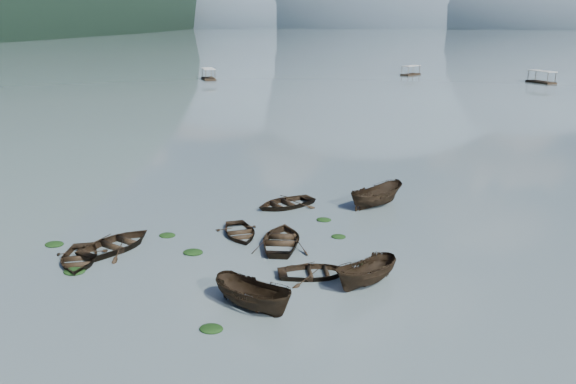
% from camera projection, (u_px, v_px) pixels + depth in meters
% --- Properties ---
extents(ground_plane, '(2400.00, 2400.00, 0.00)m').
position_uv_depth(ground_plane, '(231.00, 310.00, 25.61)').
color(ground_plane, slate).
extents(haze_mtn_a, '(520.00, 520.00, 280.00)m').
position_uv_depth(haze_mtn_a, '(251.00, 26.00, 918.18)').
color(haze_mtn_a, '#475666').
rests_on(haze_mtn_a, ground).
extents(haze_mtn_b, '(520.00, 520.00, 340.00)m').
position_uv_depth(haze_mtn_b, '(374.00, 26.00, 876.74)').
color(haze_mtn_b, '#475666').
rests_on(haze_mtn_b, ground).
extents(haze_mtn_c, '(520.00, 520.00, 260.00)m').
position_uv_depth(haze_mtn_c, '(509.00, 26.00, 835.31)').
color(haze_mtn_c, '#475666').
rests_on(haze_mtn_c, ground).
extents(rowboat_0, '(4.33, 4.92, 0.85)m').
position_uv_depth(rowboat_0, '(79.00, 262.00, 30.61)').
color(rowboat_0, black).
rests_on(rowboat_0, ground).
extents(rowboat_1, '(4.85, 5.59, 0.97)m').
position_uv_depth(rowboat_1, '(118.00, 248.00, 32.48)').
color(rowboat_1, black).
rests_on(rowboat_1, ground).
extents(rowboat_2, '(4.59, 3.26, 1.66)m').
position_uv_depth(rowboat_2, '(254.00, 309.00, 25.73)').
color(rowboat_2, black).
rests_on(rowboat_2, ground).
extents(rowboat_3, '(3.97, 5.10, 0.97)m').
position_uv_depth(rowboat_3, '(282.00, 244.00, 33.06)').
color(rowboat_3, black).
rests_on(rowboat_3, ground).
extents(rowboat_4, '(4.49, 3.81, 0.79)m').
position_uv_depth(rowboat_4, '(315.00, 276.00, 29.01)').
color(rowboat_4, black).
rests_on(rowboat_4, ground).
extents(rowboat_5, '(3.63, 4.09, 1.55)m').
position_uv_depth(rowboat_5, '(366.00, 285.00, 28.02)').
color(rowboat_5, black).
rests_on(rowboat_5, ground).
extents(rowboat_6, '(4.25, 4.68, 0.79)m').
position_uv_depth(rowboat_6, '(240.00, 235.00, 34.37)').
color(rowboat_6, black).
rests_on(rowboat_6, ground).
extents(rowboat_7, '(5.32, 5.33, 0.91)m').
position_uv_depth(rowboat_7, '(285.00, 206.00, 39.64)').
color(rowboat_7, black).
rests_on(rowboat_7, ground).
extents(rowboat_8, '(4.37, 4.63, 1.79)m').
position_uv_depth(rowboat_8, '(376.00, 206.00, 39.73)').
color(rowboat_8, black).
rests_on(rowboat_8, ground).
extents(weed_clump_0, '(1.16, 0.95, 0.25)m').
position_uv_depth(weed_clump_0, '(75.00, 272.00, 29.38)').
color(weed_clump_0, black).
rests_on(weed_clump_0, ground).
extents(weed_clump_1, '(1.15, 0.92, 0.25)m').
position_uv_depth(weed_clump_1, '(193.00, 253.00, 31.77)').
color(weed_clump_1, black).
rests_on(weed_clump_1, ground).
extents(weed_clump_2, '(1.05, 0.84, 0.23)m').
position_uv_depth(weed_clump_2, '(211.00, 330.00, 23.99)').
color(weed_clump_2, black).
rests_on(weed_clump_2, ground).
extents(weed_clump_3, '(0.89, 0.75, 0.20)m').
position_uv_depth(weed_clump_3, '(339.00, 237.00, 34.10)').
color(weed_clump_3, black).
rests_on(weed_clump_3, ground).
extents(weed_clump_4, '(1.08, 0.85, 0.22)m').
position_uv_depth(weed_clump_4, '(368.00, 265.00, 30.22)').
color(weed_clump_4, black).
rests_on(weed_clump_4, ground).
extents(weed_clump_5, '(1.12, 0.91, 0.24)m').
position_uv_depth(weed_clump_5, '(54.00, 245.00, 32.91)').
color(weed_clump_5, black).
rests_on(weed_clump_5, ground).
extents(weed_clump_6, '(1.02, 0.85, 0.21)m').
position_uv_depth(weed_clump_6, '(167.00, 236.00, 34.28)').
color(weed_clump_6, black).
rests_on(weed_clump_6, ground).
extents(weed_clump_7, '(0.99, 0.79, 0.22)m').
position_uv_depth(weed_clump_7, '(324.00, 220.00, 36.91)').
color(weed_clump_7, black).
rests_on(weed_clump_7, ground).
extents(pontoon_left, '(4.98, 6.33, 2.25)m').
position_uv_depth(pontoon_left, '(209.00, 80.00, 120.58)').
color(pontoon_left, black).
rests_on(pontoon_left, ground).
extents(pontoon_centre, '(4.72, 5.67, 2.04)m').
position_uv_depth(pontoon_centre, '(410.00, 75.00, 129.73)').
color(pontoon_centre, black).
rests_on(pontoon_centre, ground).
extents(pontoon_right, '(5.42, 6.42, 2.31)m').
position_uv_depth(pontoon_right, '(541.00, 83.00, 114.40)').
color(pontoon_right, black).
rests_on(pontoon_right, ground).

